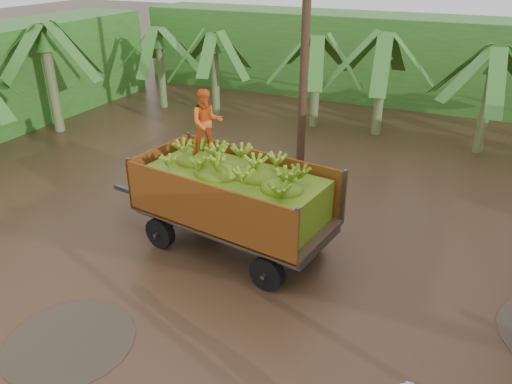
{
  "coord_description": "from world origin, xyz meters",
  "views": [
    {
      "loc": [
        2.47,
        -6.68,
        6.1
      ],
      "look_at": [
        -1.7,
        2.41,
        1.23
      ],
      "focal_mm": 35.0,
      "sensor_mm": 36.0,
      "label": 1
    }
  ],
  "objects": [
    {
      "name": "ground",
      "position": [
        0.0,
        0.0,
        0.0
      ],
      "size": [
        100.0,
        100.0,
        0.0
      ],
      "primitive_type": "plane",
      "color": "black",
      "rests_on": "ground"
    },
    {
      "name": "banana_trailer",
      "position": [
        -2.01,
        1.92,
        1.31
      ],
      "size": [
        6.1,
        2.73,
        3.45
      ],
      "rotation": [
        0.0,
        0.0,
        -0.15
      ],
      "color": "#9B5516",
      "rests_on": "ground"
    },
    {
      "name": "banana_plants",
      "position": [
        -5.25,
        6.49,
        1.78
      ],
      "size": [
        24.07,
        20.32,
        3.98
      ],
      "color": "#2D661E",
      "rests_on": "ground"
    },
    {
      "name": "utility_pole",
      "position": [
        -2.12,
        6.52,
        4.3
      ],
      "size": [
        1.2,
        0.24,
        8.5
      ],
      "color": "#47301E",
      "rests_on": "ground"
    },
    {
      "name": "hedge_north",
      "position": [
        -2.0,
        16.0,
        1.8
      ],
      "size": [
        22.0,
        3.0,
        3.6
      ],
      "primitive_type": "cube",
      "color": "#2D661E",
      "rests_on": "ground"
    }
  ]
}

